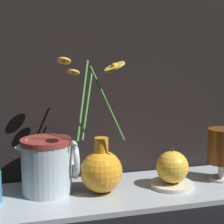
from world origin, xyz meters
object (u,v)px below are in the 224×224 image
(ceramic_pitcher, at_px, (48,163))
(tea_glass, at_px, (222,148))
(vase_with_flowers, at_px, (101,168))
(orange_fruit, at_px, (172,167))

(ceramic_pitcher, distance_m, tea_glass, 0.45)
(ceramic_pitcher, bearing_deg, vase_with_flowers, -14.82)
(ceramic_pitcher, distance_m, orange_fruit, 0.30)
(tea_glass, bearing_deg, vase_with_flowers, -179.96)
(ceramic_pitcher, height_order, tea_glass, ceramic_pitcher)
(tea_glass, relative_size, orange_fruit, 1.54)
(vase_with_flowers, height_order, orange_fruit, vase_with_flowers)
(tea_glass, distance_m, orange_fruit, 0.15)
(tea_glass, xyz_separation_m, orange_fruit, (-0.15, -0.01, -0.04))
(ceramic_pitcher, xyz_separation_m, tea_glass, (0.45, -0.03, 0.01))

